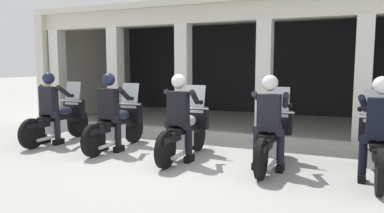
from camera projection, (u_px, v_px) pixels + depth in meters
ground_plane at (232, 132)px, 9.52m from camera, size 80.00×80.00×0.00m
station_building at (249, 51)px, 11.36m from camera, size 11.81×5.04×3.39m
kerb_strip at (215, 134)px, 8.82m from camera, size 11.31×0.24×0.12m
motorcycle_far_left at (60, 120)px, 8.27m from camera, size 0.62×2.04×1.35m
police_officer_far_left at (50, 102)px, 7.96m from camera, size 0.63×0.61×1.58m
motorcycle_left at (119, 125)px, 7.60m from camera, size 0.62×2.04×1.35m
police_officer_left at (110, 105)px, 7.30m from camera, size 0.63×0.61×1.58m
motorcycle_center at (186, 131)px, 6.84m from camera, size 0.62×2.04×1.35m
police_officer_center at (179, 110)px, 6.53m from camera, size 0.63×0.61×1.58m
motorcycle_right at (272, 137)px, 6.26m from camera, size 0.62×2.04×1.35m
police_officer_right at (269, 114)px, 5.95m from camera, size 0.63×0.61×1.58m
motorcycle_far_right at (377, 146)px, 5.59m from camera, size 0.62×2.04×1.35m
police_officer_far_right at (380, 121)px, 5.28m from camera, size 0.63×0.61×1.58m
bollard_kerbside at (46, 108)px, 10.56m from camera, size 0.14×0.14×1.01m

